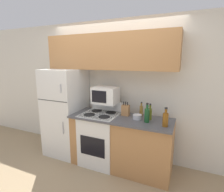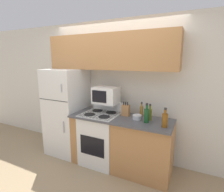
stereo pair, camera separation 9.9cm
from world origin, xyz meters
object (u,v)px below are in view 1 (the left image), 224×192
Objects in this scene: bottle_whiskey at (165,119)px; stove at (101,137)px; microwave at (105,95)px; refrigerator at (66,112)px; bottle_olive_oil at (150,114)px; bowl at (137,117)px; bottle_vinegar at (141,110)px; bottle_wine_green at (147,115)px; knife_block at (125,110)px.

stove is at bearing 173.62° from bottle_whiskey.
stove is 0.76m from microwave.
refrigerator is 1.66m from bottle_olive_oil.
bowl is 0.64× the size of bottle_vinegar.
microwave reaches higher than stove.
bowl is at bearing -94.55° from bottle_vinegar.
bottle_olive_oil is at bearing 143.12° from bottle_whiskey.
bottle_wine_green is at bearing 166.17° from bottle_whiskey.
bottle_olive_oil is (0.42, -0.05, 0.01)m from knife_block.
bottle_vinegar is (0.25, 0.09, 0.00)m from knife_block.
bottle_wine_green reaches higher than bottle_vinegar.
refrigerator is 1.55× the size of stove.
microwave reaches higher than bottle_vinegar.
stove is 3.84× the size of bottle_whiskey.
microwave is 1.52× the size of bottle_whiskey.
microwave is at bearing 4.02° from refrigerator.
bottle_olive_oil is (0.19, 0.05, 0.06)m from bowl.
knife_block is 0.73m from bottle_whiskey.
refrigerator is 1.93m from bottle_whiskey.
refrigerator is at bearing 175.74° from bottle_wine_green.
stove is 0.88m from bottle_vinegar.
bottle_wine_green reaches higher than knife_block.
refrigerator is at bearing -177.58° from knife_block.
bottle_vinegar is 0.86× the size of bottle_whiskey.
stove reaches higher than bowl.
bottle_wine_green is (0.83, -0.05, 0.55)m from stove.
microwave is 1.42× the size of bottle_wine_green.
bottle_whiskey is at bearing -18.41° from bowl.
bottle_whiskey is (0.69, -0.24, 0.02)m from knife_block.
refrigerator is 5.95× the size of bottle_whiskey.
knife_block is at bearing -159.27° from bottle_vinegar.
refrigerator is 5.56× the size of bottle_wine_green.
bottle_olive_oil is at bearing -6.18° from knife_block.
bottle_wine_green is (0.79, -0.18, -0.20)m from microwave.
bottle_whiskey reaches higher than stove.
knife_block reaches higher than stove.
bottle_olive_oil is at bearing 13.45° from bowl.
bottle_vinegar is (0.63, 0.09, -0.23)m from microwave.
knife_block is 0.86× the size of bottle_whiskey.
bottle_olive_oil is 0.87× the size of bottle_wine_green.
bowl is 0.19m from bottle_vinegar.
bottle_olive_oil is (1.65, 0.01, 0.17)m from refrigerator.
stove is at bearing -164.20° from knife_block.
stove is 2.52× the size of microwave.
bottle_vinegar is 0.55m from bottle_whiskey.
microwave is at bearing 176.21° from bottle_olive_oil.
bottle_whiskey is (0.44, -0.34, 0.02)m from bottle_vinegar.
knife_block is at bearing 156.89° from bottle_wine_green.
microwave is 0.68m from bottle_vinegar.
refrigerator is at bearing -179.80° from bottle_olive_oil.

